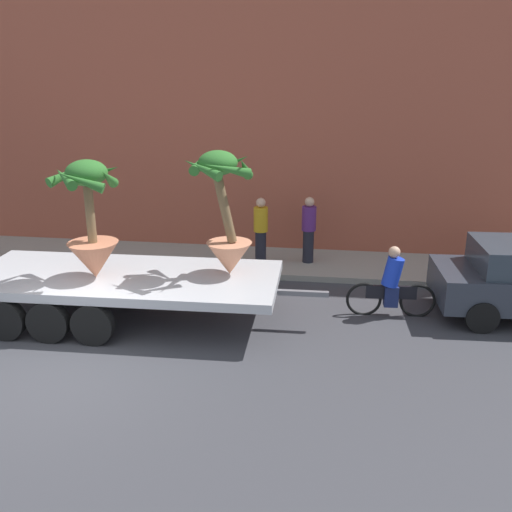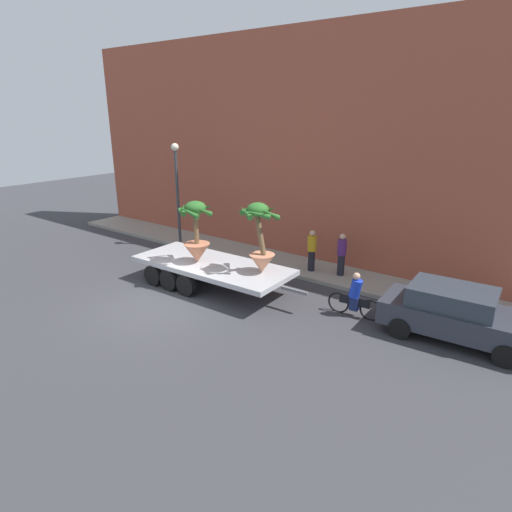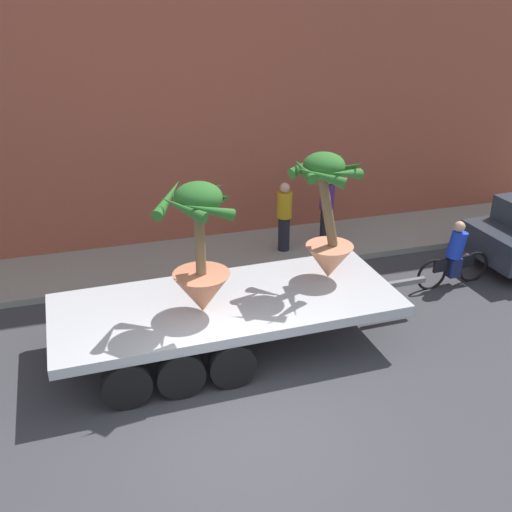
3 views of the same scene
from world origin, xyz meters
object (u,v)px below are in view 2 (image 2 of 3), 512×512
object	(u,v)px
pedestrian_near_gate	(312,250)
potted_palm_middle	(260,239)
potted_palm_rear	(196,235)
street_lamp	(177,181)
cyclist	(355,297)
pedestrian_far_left	(342,254)
flatbed_trailer	(207,267)
parked_car	(456,313)

from	to	relation	value
pedestrian_near_gate	potted_palm_middle	bearing A→B (deg)	-95.19
potted_palm_rear	potted_palm_middle	size ratio (longest dim) A/B	0.94
pedestrian_near_gate	street_lamp	world-z (taller)	street_lamp
potted_palm_rear	cyclist	size ratio (longest dim) A/B	1.27
cyclist	pedestrian_near_gate	distance (m)	4.00
potted_palm_rear	pedestrian_far_left	size ratio (longest dim) A/B	1.36
flatbed_trailer	potted_palm_rear	world-z (taller)	potted_palm_rear
parked_car	flatbed_trailer	bearing A→B (deg)	-171.30
potted_palm_middle	street_lamp	world-z (taller)	street_lamp
potted_palm_rear	potted_palm_middle	world-z (taller)	potted_palm_middle
flatbed_trailer	pedestrian_far_left	distance (m)	5.30
potted_palm_middle	cyclist	world-z (taller)	potted_palm_middle
potted_palm_middle	parked_car	xyz separation A→B (m)	(6.32, 0.99, -1.38)
cyclist	parked_car	xyz separation A→B (m)	(2.97, 0.36, 0.16)
potted_palm_rear	cyclist	bearing A→B (deg)	11.55
cyclist	pedestrian_far_left	size ratio (longest dim) A/B	1.08
potted_palm_middle	street_lamp	size ratio (longest dim) A/B	0.51
potted_palm_middle	cyclist	distance (m)	3.74
pedestrian_far_left	potted_palm_rear	bearing A→B (deg)	-135.06
flatbed_trailer	pedestrian_near_gate	distance (m)	4.33
flatbed_trailer	potted_palm_middle	size ratio (longest dim) A/B	2.92
flatbed_trailer	parked_car	world-z (taller)	parked_car
flatbed_trailer	pedestrian_near_gate	size ratio (longest dim) A/B	4.22
parked_car	pedestrian_near_gate	distance (m)	6.42
potted_palm_middle	cyclist	size ratio (longest dim) A/B	1.34
potted_palm_rear	parked_car	xyz separation A→B (m)	(8.84, 1.56, -1.21)
potted_palm_middle	pedestrian_near_gate	size ratio (longest dim) A/B	1.44
parked_car	pedestrian_far_left	world-z (taller)	pedestrian_far_left
potted_palm_rear	pedestrian_far_left	distance (m)	5.73
flatbed_trailer	parked_car	xyz separation A→B (m)	(8.58, 1.31, 0.05)
pedestrian_near_gate	pedestrian_far_left	distance (m)	1.23
pedestrian_near_gate	street_lamp	xyz separation A→B (m)	(-7.14, -0.51, 2.19)
pedestrian_near_gate	parked_car	bearing A→B (deg)	-19.82
potted_palm_middle	pedestrian_near_gate	world-z (taller)	potted_palm_middle
street_lamp	potted_palm_rear	bearing A→B (deg)	-36.56
flatbed_trailer	potted_palm_middle	distance (m)	2.69
flatbed_trailer	cyclist	size ratio (longest dim) A/B	3.92
flatbed_trailer	cyclist	distance (m)	5.70
potted_palm_middle	pedestrian_near_gate	bearing A→B (deg)	84.81
cyclist	pedestrian_near_gate	world-z (taller)	pedestrian_near_gate
potted_palm_middle	cyclist	bearing A→B (deg)	10.61
potted_palm_middle	pedestrian_far_left	xyz separation A→B (m)	(1.49, 3.42, -1.16)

